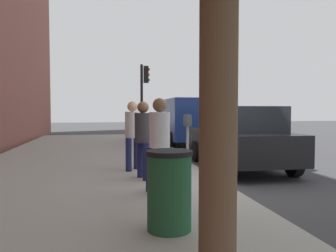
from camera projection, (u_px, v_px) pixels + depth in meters
The scene contains 10 objects.
ground_plane at pixel (214, 183), 7.63m from camera, with size 80.00×80.00×0.00m, color #38383A.
sidewalk_slab at pixel (79, 186), 7.05m from camera, with size 28.00×6.00×0.15m, color gray.
parking_meter at pixel (188, 132), 7.73m from camera, with size 0.36×0.12×1.41m.
pedestrian_at_meter at pixel (143, 134), 7.34m from camera, with size 0.51×0.37×1.71m.
pedestrian_bystander at pixel (160, 137), 6.15m from camera, with size 0.38×0.50×1.74m.
parking_officer at pixel (133, 130), 8.42m from camera, with size 0.45×0.38×1.74m.
parked_sedan_near at pixel (240, 137), 9.53m from camera, with size 4.42×2.01×1.77m.
parked_van_far at pixel (185, 119), 15.93m from camera, with size 5.24×2.20×2.18m.
traffic_signal at pixel (144, 90), 15.24m from camera, with size 0.24×0.44×3.60m.
trash_bin at pixel (169, 190), 4.21m from camera, with size 0.59×0.59×1.01m.
Camera 1 is at (-7.22, 2.48, 1.66)m, focal length 35.71 mm.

